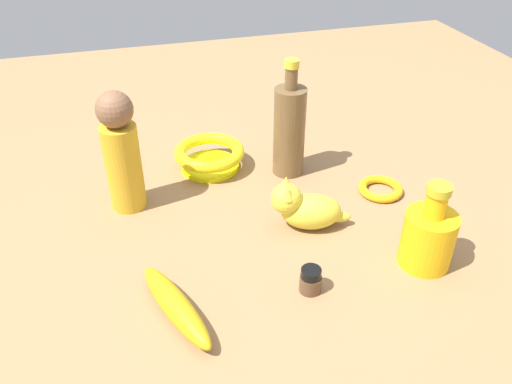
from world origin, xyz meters
TOP-DOWN VIEW (x-y plane):
  - ground at (0.00, 0.00)m, footprint 2.00×2.00m
  - person_figure_adult at (-0.09, -0.22)m, footprint 0.09×0.09m
  - cat_figurine at (0.07, 0.07)m, footprint 0.09×0.14m
  - bowl at (-0.18, -0.05)m, footprint 0.15×0.15m
  - nail_polish_jar at (0.22, 0.02)m, footprint 0.03×0.03m
  - bottle_short at (0.21, 0.22)m, footprint 0.08×0.08m
  - bangle at (0.01, 0.25)m, footprint 0.09×0.09m
  - banana at (0.21, -0.18)m, footprint 0.19×0.10m
  - bottle_tall at (-0.12, 0.10)m, footprint 0.06×0.06m

SIDE VIEW (x-z plane):
  - ground at x=0.00m, z-range 0.00..0.00m
  - bangle at x=0.01m, z-range 0.00..0.02m
  - banana at x=0.21m, z-range 0.00..0.04m
  - nail_polish_jar at x=0.22m, z-range 0.00..0.04m
  - bowl at x=-0.18m, z-range 0.01..0.06m
  - cat_figurine at x=0.07m, z-range -0.01..0.09m
  - bottle_short at x=0.21m, z-range -0.02..0.13m
  - bottle_tall at x=-0.12m, z-range -0.02..0.22m
  - person_figure_adult at x=-0.09m, z-range 0.00..0.23m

